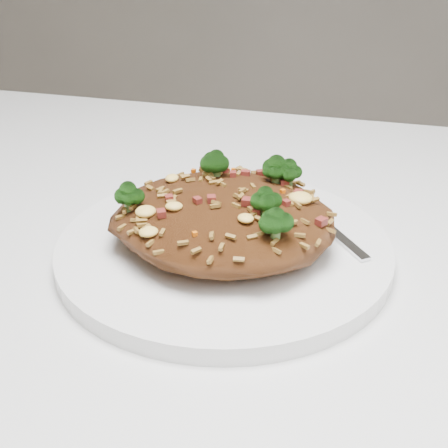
{
  "coord_description": "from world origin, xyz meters",
  "views": [
    {
      "loc": [
        0.1,
        -0.37,
        1.01
      ],
      "look_at": [
        -0.01,
        0.04,
        0.78
      ],
      "focal_mm": 50.0,
      "sensor_mm": 36.0,
      "label": 1
    }
  ],
  "objects_px": {
    "dining_table": "(221,376)",
    "plate": "(224,249)",
    "fork": "(316,217)",
    "fried_rice": "(225,209)"
  },
  "relations": [
    {
      "from": "dining_table",
      "to": "plate",
      "type": "relative_size",
      "value": 4.61
    },
    {
      "from": "dining_table",
      "to": "fork",
      "type": "xyz_separation_m",
      "value": [
        0.06,
        0.09,
        0.11
      ]
    },
    {
      "from": "fork",
      "to": "fried_rice",
      "type": "bearing_deg",
      "value": -86.93
    },
    {
      "from": "dining_table",
      "to": "fried_rice",
      "type": "distance_m",
      "value": 0.14
    },
    {
      "from": "plate",
      "to": "fork",
      "type": "height_order",
      "value": "fork"
    },
    {
      "from": "fried_rice",
      "to": "fork",
      "type": "relative_size",
      "value": 1.24
    },
    {
      "from": "plate",
      "to": "dining_table",
      "type": "bearing_deg",
      "value": -79.3
    },
    {
      "from": "plate",
      "to": "fork",
      "type": "xyz_separation_m",
      "value": [
        0.06,
        0.05,
        0.01
      ]
    },
    {
      "from": "plate",
      "to": "fork",
      "type": "relative_size",
      "value": 1.88
    },
    {
      "from": "plate",
      "to": "fried_rice",
      "type": "bearing_deg",
      "value": 30.16
    }
  ]
}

